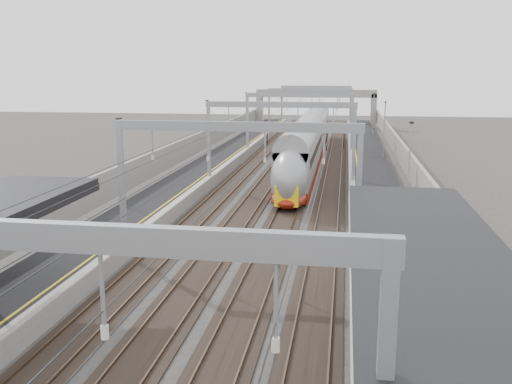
% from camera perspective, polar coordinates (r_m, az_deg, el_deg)
% --- Properties ---
extents(platform_left, '(4.00, 120.00, 1.00)m').
position_cam_1_polar(platform_left, '(54.28, -5.67, 1.69)').
color(platform_left, black).
rests_on(platform_left, ground).
extents(platform_right, '(4.00, 120.00, 1.00)m').
position_cam_1_polar(platform_right, '(52.62, 11.45, 1.19)').
color(platform_right, black).
rests_on(platform_right, ground).
extents(tracks, '(11.40, 140.00, 0.20)m').
position_cam_1_polar(tracks, '(52.94, 2.75, 0.98)').
color(tracks, black).
rests_on(tracks, ground).
extents(overhead_line, '(13.00, 140.00, 6.60)m').
position_cam_1_polar(overhead_line, '(58.69, 3.52, 8.05)').
color(overhead_line, gray).
rests_on(overhead_line, platform_left).
extents(canopy_right, '(4.40, 30.00, 4.24)m').
position_cam_1_polar(canopy_right, '(11.16, 21.62, -15.59)').
color(canopy_right, black).
rests_on(canopy_right, platform_right).
extents(overbridge, '(22.00, 2.20, 6.90)m').
position_cam_1_polar(overbridge, '(106.93, 6.02, 9.30)').
color(overbridge, gray).
rests_on(overbridge, ground).
extents(wall_left, '(0.30, 120.00, 3.20)m').
position_cam_1_polar(wall_left, '(54.98, -8.93, 2.90)').
color(wall_left, gray).
rests_on(wall_left, ground).
extents(wall_right, '(0.30, 120.00, 3.20)m').
position_cam_1_polar(wall_right, '(52.68, 14.98, 2.25)').
color(wall_right, gray).
rests_on(wall_right, ground).
extents(train, '(2.79, 50.89, 4.41)m').
position_cam_1_polar(train, '(64.02, 5.25, 4.76)').
color(train, maroon).
rests_on(train, ground).
extents(signal_green, '(0.32, 0.32, 3.48)m').
position_cam_1_polar(signal_green, '(79.57, 1.12, 6.39)').
color(signal_green, black).
rests_on(signal_green, ground).
extents(signal_red_near, '(0.32, 0.32, 3.48)m').
position_cam_1_polar(signal_red_near, '(74.61, 7.11, 5.94)').
color(signal_red_near, black).
rests_on(signal_red_near, ground).
extents(signal_red_far, '(0.32, 0.32, 3.48)m').
position_cam_1_polar(signal_red_far, '(77.28, 8.82, 6.09)').
color(signal_red_far, black).
rests_on(signal_red_far, ground).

